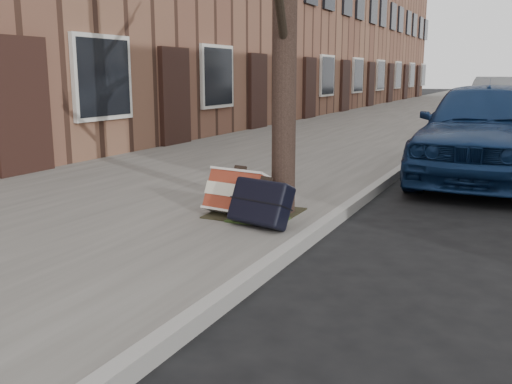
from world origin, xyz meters
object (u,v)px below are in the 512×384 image
at_px(suitcase_red, 235,193).
at_px(suitcase_navy, 261,202).
at_px(car_near_front, 487,129).
at_px(car_near_mid, 506,107).

distance_m(suitcase_red, suitcase_navy, 0.51).
distance_m(suitcase_red, car_near_front, 4.56).
bearing_deg(car_near_front, suitcase_navy, -110.06).
bearing_deg(car_near_mid, suitcase_red, -99.04).
bearing_deg(suitcase_navy, suitcase_red, 159.50).
xyz_separation_m(car_near_front, car_near_mid, (-0.00, 6.64, -0.01)).
bearing_deg(car_near_mid, car_near_front, -87.75).
bearing_deg(car_near_mid, suitcase_navy, -96.59).
xyz_separation_m(suitcase_navy, car_near_front, (1.70, 4.31, 0.40)).
xyz_separation_m(suitcase_navy, car_near_mid, (1.69, 10.95, 0.39)).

